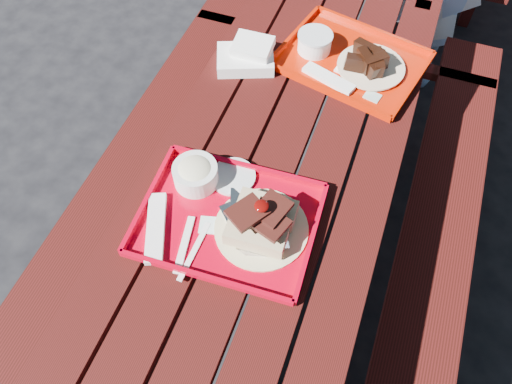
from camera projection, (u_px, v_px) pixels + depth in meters
ground at (268, 269)px, 2.16m from camera, size 60.00×60.00×0.00m
picnic_table_near at (271, 199)px, 1.69m from camera, size 1.41×2.40×0.75m
near_tray at (230, 209)px, 1.41m from camera, size 0.52×0.43×0.16m
far_tray at (349, 59)px, 1.76m from camera, size 0.56×0.48×0.08m
white_cloth at (247, 56)px, 1.76m from camera, size 0.24×0.21×0.08m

